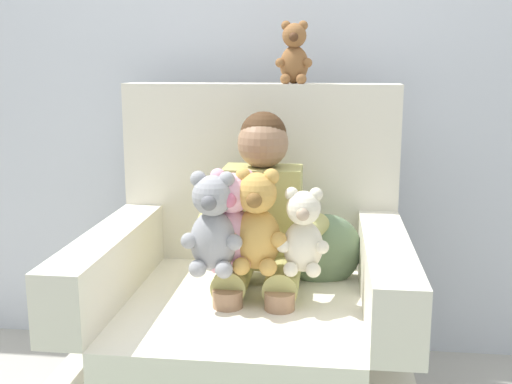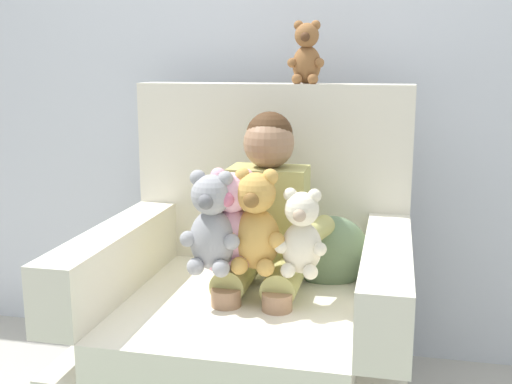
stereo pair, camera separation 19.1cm
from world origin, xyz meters
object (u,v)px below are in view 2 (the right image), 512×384
(plush_pink, at_px, (232,222))
(plush_cream, at_px, (302,235))
(plush_brown_on_backrest, at_px, (307,55))
(throw_pillow, at_px, (331,253))
(seated_child, at_px, (265,225))
(plush_grey, at_px, (212,225))
(plush_honey, at_px, (256,224))
(armchair, at_px, (252,324))

(plush_pink, xyz_separation_m, plush_cream, (0.22, -0.01, -0.02))
(plush_brown_on_backrest, relative_size, throw_pillow, 0.86)
(seated_child, relative_size, throw_pillow, 3.17)
(plush_cream, height_order, plush_brown_on_backrest, plush_brown_on_backrest)
(plush_grey, relative_size, plush_cream, 1.18)
(seated_child, distance_m, plush_brown_on_backrest, 0.64)
(plush_pink, height_order, throw_pillow, plush_pink)
(seated_child, distance_m, plush_grey, 0.23)
(seated_child, height_order, plush_honey, seated_child)
(armchair, relative_size, throw_pillow, 4.38)
(armchair, distance_m, plush_grey, 0.43)
(plush_pink, relative_size, plush_cream, 1.19)
(plush_grey, bearing_deg, plush_honey, 5.35)
(plush_brown_on_backrest, bearing_deg, throw_pillow, -56.18)
(plush_grey, distance_m, plush_brown_on_backrest, 0.75)
(seated_child, bearing_deg, plush_pink, -118.15)
(plush_grey, bearing_deg, armchair, 51.52)
(plush_honey, distance_m, throw_pillow, 0.36)
(armchair, relative_size, plush_cream, 4.28)
(plush_grey, distance_m, plush_pink, 0.07)
(plush_pink, bearing_deg, plush_brown_on_backrest, 86.05)
(armchair, xyz_separation_m, plush_grey, (-0.09, -0.16, 0.38))
(seated_child, bearing_deg, throw_pillow, 22.91)
(plush_grey, xyz_separation_m, plush_honey, (0.13, 0.04, 0.00))
(armchair, xyz_separation_m, seated_child, (0.04, 0.03, 0.34))
(plush_honey, xyz_separation_m, plush_brown_on_backrest, (0.08, 0.47, 0.51))
(plush_cream, bearing_deg, armchair, 127.21)
(plush_cream, relative_size, throw_pillow, 1.02)
(plush_brown_on_backrest, bearing_deg, armchair, -105.43)
(armchair, bearing_deg, plush_cream, -36.35)
(armchair, height_order, throw_pillow, armchair)
(plush_grey, xyz_separation_m, throw_pillow, (0.33, 0.29, -0.15))
(plush_brown_on_backrest, height_order, throw_pillow, plush_brown_on_backrest)
(seated_child, bearing_deg, armchair, -146.52)
(plush_pink, relative_size, plush_brown_on_backrest, 1.41)
(armchair, distance_m, plush_pink, 0.40)
(plush_pink, bearing_deg, plush_honey, 9.21)
(throw_pillow, bearing_deg, armchair, -153.28)
(plush_pink, bearing_deg, plush_cream, 11.27)
(plush_grey, relative_size, plush_pink, 1.00)
(plush_grey, distance_m, plush_honey, 0.13)
(armchair, distance_m, plush_brown_on_backrest, 0.96)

